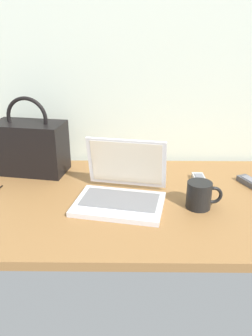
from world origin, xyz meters
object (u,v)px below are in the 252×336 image
laptop (122,189)px  remote_control_near (201,182)px  coffee_mug (200,195)px  handbag (30,146)px

laptop → remote_control_near: laptop is taller
laptop → remote_control_near: (0.32, 0.14, -0.03)m
remote_control_near → coffee_mug: bearing=-102.8°
laptop → handbag: (-0.40, 0.27, 0.07)m
laptop → handbag: 0.49m
coffee_mug → remote_control_near: size_ratio=0.79×
laptop → handbag: handbag is taller
coffee_mug → handbag: handbag is taller
laptop → coffee_mug: laptop is taller
coffee_mug → laptop: bearing=170.2°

